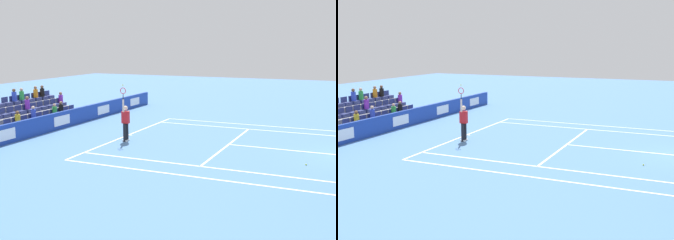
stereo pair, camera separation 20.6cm
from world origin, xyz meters
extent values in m
cube|color=white|center=(0.00, -11.89, 0.00)|extent=(10.97, 0.10, 0.01)
cube|color=white|center=(0.00, -6.40, 0.00)|extent=(8.23, 0.10, 0.01)
cube|color=white|center=(0.00, -3.20, 0.00)|extent=(0.10, 6.40, 0.01)
cube|color=white|center=(4.12, -5.95, 0.00)|extent=(0.10, 11.89, 0.01)
cube|color=white|center=(-4.12, -5.95, 0.00)|extent=(0.10, 11.89, 0.01)
cube|color=white|center=(5.49, -5.95, 0.00)|extent=(0.10, 11.89, 0.01)
cube|color=white|center=(-5.49, -5.95, 0.00)|extent=(0.10, 11.89, 0.01)
cube|color=white|center=(0.00, -11.79, 0.00)|extent=(0.10, 0.20, 0.01)
cube|color=#193899|center=(0.00, -16.29, 0.48)|extent=(22.07, 0.20, 0.97)
cube|color=white|center=(-8.83, -16.18, 0.48)|extent=(1.41, 0.01, 0.54)
cube|color=white|center=(-4.41, -16.18, 0.48)|extent=(1.41, 0.01, 0.54)
cube|color=white|center=(0.00, -16.18, 0.48)|extent=(1.41, 0.01, 0.54)
cube|color=white|center=(4.41, -16.18, 0.48)|extent=(1.41, 0.01, 0.54)
cylinder|color=black|center=(1.21, -11.31, 0.45)|extent=(0.16, 0.16, 0.90)
cylinder|color=black|center=(1.45, -11.30, 0.45)|extent=(0.16, 0.16, 0.90)
cube|color=white|center=(1.21, -11.31, 0.04)|extent=(0.13, 0.26, 0.08)
cube|color=white|center=(1.45, -11.30, 0.04)|extent=(0.13, 0.26, 0.08)
cube|color=red|center=(1.33, -11.31, 1.20)|extent=(0.23, 0.37, 0.60)
sphere|color=beige|center=(1.33, -11.31, 1.66)|extent=(0.24, 0.24, 0.24)
cylinder|color=beige|center=(1.55, -11.30, 1.81)|extent=(0.09, 0.09, 0.62)
cylinder|color=beige|center=(1.11, -11.27, 1.22)|extent=(0.09, 0.09, 0.56)
cylinder|color=black|center=(1.55, -11.30, 2.26)|extent=(0.04, 0.04, 0.28)
torus|color=red|center=(1.55, -11.30, 2.54)|extent=(0.04, 0.31, 0.31)
sphere|color=#D1E533|center=(1.55, -11.30, 2.82)|extent=(0.07, 0.07, 0.07)
cube|color=gray|center=(0.00, -17.37, 0.21)|extent=(6.20, 0.95, 0.42)
cube|color=navy|center=(-2.79, -17.37, 0.52)|extent=(0.48, 0.44, 0.20)
cube|color=navy|center=(-2.79, -17.57, 0.77)|extent=(0.48, 0.04, 0.30)
cube|color=navy|center=(-2.17, -17.37, 0.52)|extent=(0.48, 0.44, 0.20)
cube|color=navy|center=(-2.17, -17.57, 0.77)|extent=(0.48, 0.04, 0.30)
cube|color=navy|center=(-1.55, -17.37, 0.52)|extent=(0.48, 0.44, 0.20)
cube|color=navy|center=(-1.55, -17.57, 0.77)|extent=(0.48, 0.04, 0.30)
cube|color=navy|center=(-0.93, -17.37, 0.52)|extent=(0.48, 0.44, 0.20)
cube|color=navy|center=(-0.93, -17.57, 0.77)|extent=(0.48, 0.04, 0.30)
cube|color=navy|center=(-0.31, -17.37, 0.52)|extent=(0.48, 0.44, 0.20)
cube|color=navy|center=(-0.31, -17.57, 0.77)|extent=(0.48, 0.04, 0.30)
cube|color=navy|center=(0.31, -17.37, 0.52)|extent=(0.48, 0.44, 0.20)
cube|color=navy|center=(0.31, -17.57, 0.77)|extent=(0.48, 0.04, 0.30)
cube|color=navy|center=(0.93, -17.37, 0.52)|extent=(0.48, 0.44, 0.20)
cube|color=navy|center=(0.93, -17.57, 0.77)|extent=(0.48, 0.04, 0.30)
cube|color=navy|center=(1.55, -17.37, 0.52)|extent=(0.48, 0.44, 0.20)
cube|color=navy|center=(1.55, -17.57, 0.77)|extent=(0.48, 0.04, 0.30)
cube|color=navy|center=(2.17, -17.37, 0.52)|extent=(0.48, 0.44, 0.20)
cube|color=navy|center=(2.17, -17.57, 0.77)|extent=(0.48, 0.04, 0.30)
cube|color=navy|center=(2.79, -17.37, 0.52)|extent=(0.48, 0.44, 0.20)
cube|color=navy|center=(2.79, -17.57, 0.77)|extent=(0.48, 0.04, 0.30)
cube|color=gray|center=(0.00, -18.32, 0.42)|extent=(6.20, 0.95, 0.84)
cube|color=navy|center=(-2.79, -18.32, 0.94)|extent=(0.48, 0.44, 0.20)
cube|color=navy|center=(-2.79, -18.52, 1.19)|extent=(0.48, 0.04, 0.30)
cube|color=navy|center=(-2.17, -18.32, 0.94)|extent=(0.48, 0.44, 0.20)
cube|color=navy|center=(-2.17, -18.52, 1.19)|extent=(0.48, 0.04, 0.30)
cube|color=navy|center=(-1.55, -18.32, 0.94)|extent=(0.48, 0.44, 0.20)
cube|color=navy|center=(-1.55, -18.52, 1.19)|extent=(0.48, 0.04, 0.30)
cube|color=navy|center=(-0.93, -18.32, 0.94)|extent=(0.48, 0.44, 0.20)
cube|color=navy|center=(-0.93, -18.52, 1.19)|extent=(0.48, 0.04, 0.30)
cube|color=navy|center=(-0.31, -18.32, 0.94)|extent=(0.48, 0.44, 0.20)
cube|color=navy|center=(-0.31, -18.52, 1.19)|extent=(0.48, 0.04, 0.30)
cube|color=navy|center=(0.31, -18.32, 0.94)|extent=(0.48, 0.44, 0.20)
cube|color=navy|center=(0.31, -18.52, 1.19)|extent=(0.48, 0.04, 0.30)
cube|color=navy|center=(0.93, -18.32, 0.94)|extent=(0.48, 0.44, 0.20)
cube|color=navy|center=(0.93, -18.52, 1.19)|extent=(0.48, 0.04, 0.30)
cube|color=navy|center=(1.55, -18.32, 0.94)|extent=(0.48, 0.44, 0.20)
cube|color=navy|center=(1.55, -18.52, 1.19)|extent=(0.48, 0.04, 0.30)
cube|color=navy|center=(2.17, -18.32, 0.94)|extent=(0.48, 0.44, 0.20)
cube|color=navy|center=(2.17, -18.52, 1.19)|extent=(0.48, 0.04, 0.30)
cube|color=gray|center=(0.00, -19.27, 0.63)|extent=(6.20, 0.95, 1.26)
cube|color=navy|center=(-2.79, -19.27, 1.36)|extent=(0.48, 0.44, 0.20)
cube|color=navy|center=(-2.79, -19.47, 1.61)|extent=(0.48, 0.04, 0.30)
cube|color=navy|center=(-2.17, -19.27, 1.36)|extent=(0.48, 0.44, 0.20)
cube|color=navy|center=(-2.17, -19.47, 1.61)|extent=(0.48, 0.04, 0.30)
cube|color=navy|center=(-1.55, -19.27, 1.36)|extent=(0.48, 0.44, 0.20)
cube|color=navy|center=(-1.55, -19.47, 1.61)|extent=(0.48, 0.04, 0.30)
cube|color=navy|center=(-0.93, -19.27, 1.36)|extent=(0.48, 0.44, 0.20)
cube|color=navy|center=(-0.93, -19.47, 1.61)|extent=(0.48, 0.04, 0.30)
cube|color=navy|center=(-0.31, -19.27, 1.36)|extent=(0.48, 0.44, 0.20)
cube|color=navy|center=(-0.31, -19.47, 1.61)|extent=(0.48, 0.04, 0.30)
cube|color=navy|center=(0.31, -19.27, 1.36)|extent=(0.48, 0.44, 0.20)
cube|color=navy|center=(0.31, -19.47, 1.61)|extent=(0.48, 0.04, 0.30)
cube|color=navy|center=(0.93, -19.27, 1.36)|extent=(0.48, 0.44, 0.20)
cube|color=navy|center=(0.93, -19.47, 1.61)|extent=(0.48, 0.04, 0.30)
cube|color=navy|center=(1.55, -19.27, 1.36)|extent=(0.48, 0.44, 0.20)
cylinder|color=green|center=(-0.93, -17.42, 0.84)|extent=(0.28, 0.28, 0.44)
sphere|color=#D3A884|center=(-0.93, -17.42, 1.16)|extent=(0.20, 0.20, 0.20)
cylinder|color=blue|center=(0.93, -17.42, 0.89)|extent=(0.28, 0.28, 0.54)
sphere|color=beige|center=(0.93, -17.42, 1.26)|extent=(0.20, 0.20, 0.20)
cylinder|color=black|center=(-1.55, -17.42, 0.87)|extent=(0.28, 0.28, 0.51)
sphere|color=#9E7251|center=(-1.55, -17.42, 1.23)|extent=(0.20, 0.20, 0.20)
cylinder|color=green|center=(-0.31, -19.32, 1.72)|extent=(0.28, 0.28, 0.51)
sphere|color=#D3A884|center=(-0.31, -19.32, 2.07)|extent=(0.20, 0.20, 0.20)
cylinder|color=black|center=(-2.17, -19.32, 1.71)|extent=(0.28, 0.28, 0.51)
sphere|color=brown|center=(-2.17, -19.32, 2.07)|extent=(0.20, 0.20, 0.20)
cylinder|color=purple|center=(0.31, -18.37, 1.31)|extent=(0.28, 0.28, 0.55)
sphere|color=#9E7251|center=(0.31, -18.37, 1.69)|extent=(0.20, 0.20, 0.20)
cylinder|color=purple|center=(-2.79, -18.37, 1.29)|extent=(0.28, 0.28, 0.49)
sphere|color=#9E7251|center=(-2.79, -18.37, 1.63)|extent=(0.20, 0.20, 0.20)
cylinder|color=orange|center=(-1.55, -19.32, 1.72)|extent=(0.28, 0.28, 0.52)
sphere|color=#9E7251|center=(-1.55, -19.32, 2.08)|extent=(0.20, 0.20, 0.20)
cylinder|color=blue|center=(0.31, -19.32, 1.73)|extent=(0.28, 0.28, 0.54)
sphere|color=brown|center=(0.31, -19.32, 2.10)|extent=(0.20, 0.20, 0.20)
cylinder|color=yellow|center=(2.17, -17.42, 0.84)|extent=(0.28, 0.28, 0.45)
sphere|color=brown|center=(2.17, -17.42, 1.17)|extent=(0.20, 0.20, 0.20)
sphere|color=#D1E533|center=(2.27, -2.58, 0.03)|extent=(0.07, 0.07, 0.07)
camera|label=1|loc=(19.76, -0.96, 4.81)|focal=46.23mm
camera|label=2|loc=(19.68, -0.77, 4.81)|focal=46.23mm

